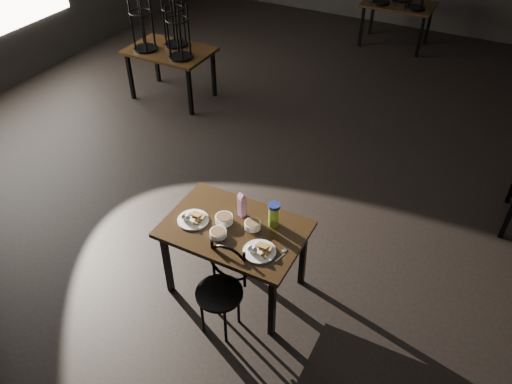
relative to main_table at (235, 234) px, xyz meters
The scene contains 12 objects.
main_table is the anchor object (origin of this frame).
plate_left 0.39m from the main_table, 166.14° to the right, with size 0.27×0.27×0.09m.
plate_right 0.37m from the main_table, 27.31° to the right, with size 0.27×0.27×0.09m.
bowl_near 0.16m from the main_table, 168.42° to the left, with size 0.15×0.15×0.06m.
bowl_far 0.19m from the main_table, 27.45° to the left, with size 0.14×0.14×0.06m.
bowl_big 0.19m from the main_table, 116.37° to the right, with size 0.14×0.14×0.05m.
juice_carton 0.26m from the main_table, 96.19° to the left, with size 0.08×0.08×0.24m.
water_bottle 0.39m from the main_table, 33.22° to the left, with size 0.12×0.12×0.23m.
spoon 0.51m from the main_table, ahead, with size 0.05×0.18×0.01m.
bentwood_chair 0.44m from the main_table, 75.10° to the right, with size 0.39×0.39×0.83m.
bg_table_left 3.84m from the main_table, 133.31° to the left, with size 1.20×0.80×1.48m.
bg_table_far 6.27m from the main_table, 92.13° to the left, with size 1.20×0.80×1.48m.
Camera 1 is at (1.68, -3.97, 3.65)m, focal length 35.00 mm.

